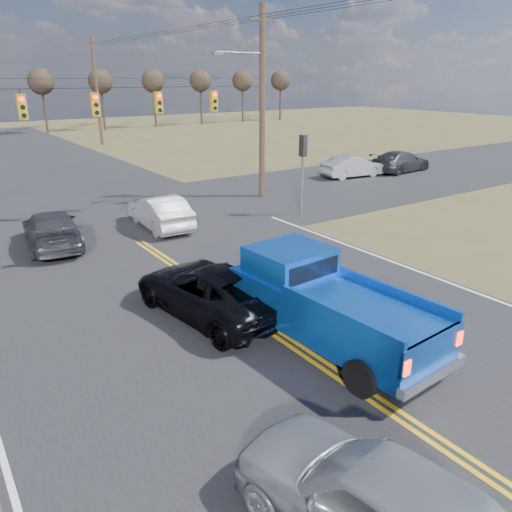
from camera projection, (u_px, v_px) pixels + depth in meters
ground at (414, 427)px, 9.77m from camera, size 160.00×160.00×0.00m
road_main at (183, 272)px, 17.53m from camera, size 14.00×120.00×0.02m
road_cross at (107, 221)px, 23.73m from camera, size 120.00×12.00×0.02m
signal_gantry at (109, 110)px, 22.12m from camera, size 19.60×4.83×10.00m
utility_poles at (103, 107)px, 21.18m from camera, size 19.60×58.32×10.00m
treeline at (46, 91)px, 28.75m from camera, size 87.00×117.80×7.40m
pickup_truck at (325, 304)px, 12.56m from camera, size 2.68×6.04×2.22m
silver_suv at (384, 507)px, 6.94m from camera, size 2.68×5.07×1.64m
black_suv at (210, 290)px, 14.24m from camera, size 3.12×5.51×1.45m
white_car_queue at (160, 212)px, 22.41m from camera, size 1.85×4.62×1.49m
dgrey_car_queue at (52, 229)px, 19.93m from camera, size 2.64×5.17×1.44m
cross_car_east_near at (352, 167)px, 33.69m from camera, size 2.06×4.56×1.45m
cross_car_east_far at (401, 161)px, 35.61m from camera, size 2.59×5.32×1.49m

